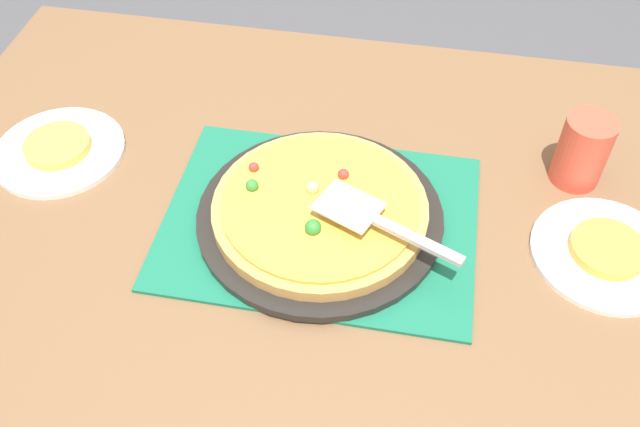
# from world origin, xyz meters

# --- Properties ---
(dining_table) EXTENTS (1.40, 1.00, 0.75)m
(dining_table) POSITION_xyz_m (0.00, 0.00, 0.64)
(dining_table) COLOR brown
(dining_table) RESTS_ON ground_plane
(placemat) EXTENTS (0.48, 0.36, 0.01)m
(placemat) POSITION_xyz_m (0.00, 0.00, 0.75)
(placemat) COLOR #196B4C
(placemat) RESTS_ON dining_table
(pizza_pan) EXTENTS (0.38, 0.38, 0.01)m
(pizza_pan) POSITION_xyz_m (0.00, 0.00, 0.76)
(pizza_pan) COLOR black
(pizza_pan) RESTS_ON placemat
(pizza) EXTENTS (0.33, 0.33, 0.05)m
(pizza) POSITION_xyz_m (-0.00, 0.00, 0.78)
(pizza) COLOR tan
(pizza) RESTS_ON pizza_pan
(plate_near_left) EXTENTS (0.22, 0.22, 0.01)m
(plate_near_left) POSITION_xyz_m (0.43, 0.01, 0.76)
(plate_near_left) COLOR white
(plate_near_left) RESTS_ON dining_table
(plate_far_right) EXTENTS (0.22, 0.22, 0.01)m
(plate_far_right) POSITION_xyz_m (-0.46, 0.07, 0.76)
(plate_far_right) COLOR white
(plate_far_right) RESTS_ON dining_table
(served_slice_left) EXTENTS (0.11, 0.11, 0.02)m
(served_slice_left) POSITION_xyz_m (0.43, 0.01, 0.77)
(served_slice_left) COLOR gold
(served_slice_left) RESTS_ON plate_near_left
(served_slice_right) EXTENTS (0.11, 0.11, 0.02)m
(served_slice_right) POSITION_xyz_m (-0.46, 0.07, 0.77)
(served_slice_right) COLOR #EAB747
(served_slice_right) RESTS_ON plate_far_right
(cup_far) EXTENTS (0.08, 0.08, 0.12)m
(cup_far) POSITION_xyz_m (0.39, 0.17, 0.81)
(cup_far) COLOR #E04C38
(cup_far) RESTS_ON dining_table
(pizza_server) EXTENTS (0.23, 0.13, 0.01)m
(pizza_server) POSITION_xyz_m (0.09, -0.04, 0.82)
(pizza_server) COLOR silver
(pizza_server) RESTS_ON pizza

